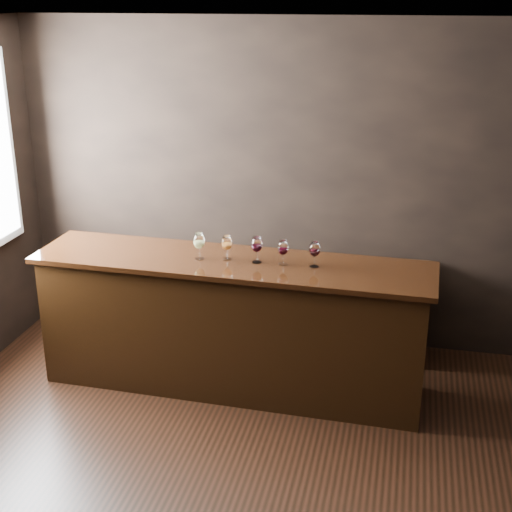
% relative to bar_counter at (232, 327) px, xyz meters
% --- Properties ---
extents(ground, '(5.00, 5.00, 0.00)m').
position_rel_bar_counter_xyz_m(ground, '(0.37, -1.25, -0.52)').
color(ground, black).
rests_on(ground, ground).
extents(room_shell, '(5.02, 4.52, 2.81)m').
position_rel_bar_counter_xyz_m(room_shell, '(0.14, -1.14, 1.29)').
color(room_shell, black).
rests_on(room_shell, ground).
extents(bar_counter, '(2.97, 0.73, 1.03)m').
position_rel_bar_counter_xyz_m(bar_counter, '(0.00, 0.00, 0.00)').
color(bar_counter, black).
rests_on(bar_counter, ground).
extents(bar_top, '(3.07, 0.80, 0.04)m').
position_rel_bar_counter_xyz_m(bar_top, '(0.00, 0.00, 0.54)').
color(bar_top, black).
rests_on(bar_top, bar_counter).
extents(back_bar_shelf, '(2.30, 0.40, 0.83)m').
position_rel_bar_counter_xyz_m(back_bar_shelf, '(0.35, 0.78, -0.10)').
color(back_bar_shelf, black).
rests_on(back_bar_shelf, ground).
extents(glass_white, '(0.09, 0.09, 0.21)m').
position_rel_bar_counter_xyz_m(glass_white, '(-0.24, -0.02, 0.69)').
color(glass_white, white).
rests_on(glass_white, bar_top).
extents(glass_amber, '(0.08, 0.08, 0.19)m').
position_rel_bar_counter_xyz_m(glass_amber, '(-0.04, 0.02, 0.68)').
color(glass_amber, white).
rests_on(glass_amber, bar_top).
extents(glass_red_a, '(0.09, 0.09, 0.20)m').
position_rel_bar_counter_xyz_m(glass_red_a, '(0.20, 0.00, 0.69)').
color(glass_red_a, white).
rests_on(glass_red_a, bar_top).
extents(glass_red_b, '(0.08, 0.08, 0.19)m').
position_rel_bar_counter_xyz_m(glass_red_b, '(0.40, -0.00, 0.68)').
color(glass_red_b, white).
rests_on(glass_red_b, bar_top).
extents(glass_red_c, '(0.08, 0.08, 0.19)m').
position_rel_bar_counter_xyz_m(glass_red_c, '(0.63, 0.00, 0.69)').
color(glass_red_c, white).
rests_on(glass_red_c, bar_top).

